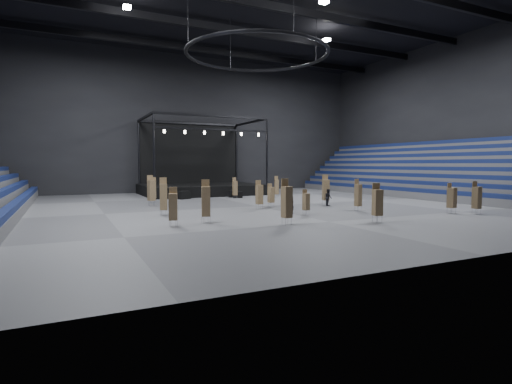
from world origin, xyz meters
name	(u,v)px	position (x,y,z in m)	size (l,w,h in m)	color
floor	(257,206)	(0.00, 0.00, 0.00)	(50.00, 50.00, 0.00)	#515154
wall_back	(188,124)	(0.00, 21.00, 9.00)	(50.00, 0.20, 18.00)	black
wall_front	(496,25)	(0.00, -21.00, 9.00)	(50.00, 0.20, 18.00)	black
wall_right	(456,117)	(25.00, 0.00, 9.00)	(0.20, 42.00, 18.00)	black
bleachers_right	(441,181)	(22.94, 0.00, 1.73)	(7.20, 40.00, 6.40)	#4A4A4D
stage	(200,182)	(0.00, 16.24, 1.45)	(14.00, 10.00, 9.20)	black
truss_ring	(257,54)	(0.00, 0.00, 13.00)	(12.30, 12.30, 5.15)	black
roof_girders	(257,3)	(0.00, 0.00, 17.20)	(49.00, 30.35, 0.70)	black
flight_case_left	(184,195)	(-3.77, 9.69, 0.43)	(1.28, 0.64, 0.86)	black
flight_case_mid	(234,194)	(1.80, 9.55, 0.37)	(1.11, 0.56, 0.74)	black
flight_case_right	(238,195)	(1.82, 8.56, 0.34)	(1.03, 0.51, 0.68)	black
chair_stack_0	(306,201)	(0.61, -6.87, 0.98)	(0.44, 0.44, 1.85)	silver
chair_stack_1	(358,195)	(5.71, -6.47, 1.27)	(0.48, 0.48, 2.51)	silver
chair_stack_2	(151,190)	(-8.24, 4.32, 1.40)	(0.66, 0.66, 2.69)	silver
chair_stack_3	(477,197)	(12.06, -11.99, 1.26)	(0.50, 0.50, 2.42)	silver
chair_stack_4	(271,194)	(0.82, -1.05, 1.07)	(0.51, 0.51, 2.01)	silver
chair_stack_5	(163,196)	(-8.81, -2.99, 1.39)	(0.59, 0.59, 2.72)	silver
chair_stack_6	(287,201)	(-3.03, -10.34, 1.43)	(0.57, 0.57, 2.80)	silver
chair_stack_7	(173,206)	(-9.43, -8.21, 1.22)	(0.61, 0.61, 2.33)	silver
chair_stack_8	(259,194)	(-0.80, -2.07, 1.23)	(0.49, 0.49, 2.36)	silver
chair_stack_9	(326,189)	(5.97, -1.80, 1.41)	(0.67, 0.67, 2.73)	silver
chair_stack_10	(277,187)	(6.04, 7.49, 1.19)	(0.49, 0.49, 2.36)	silver
chair_stack_11	(206,201)	(-7.23, -7.61, 1.40)	(0.63, 0.63, 2.72)	silver
chair_stack_12	(452,197)	(10.76, -10.92, 1.21)	(0.59, 0.59, 2.28)	silver
chair_stack_13	(377,202)	(2.60, -11.99, 1.30)	(0.63, 0.63, 2.47)	silver
chair_stack_14	(153,189)	(-7.59, 6.89, 1.28)	(0.69, 0.69, 2.43)	silver
chair_stack_15	(235,188)	(1.27, 8.01, 1.16)	(0.43, 0.43, 2.25)	silver
man_center	(291,203)	(-0.22, -6.07, 0.81)	(0.59, 0.39, 1.63)	black
crew_member	(328,197)	(5.83, -2.40, 0.74)	(0.72, 0.56, 1.48)	black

